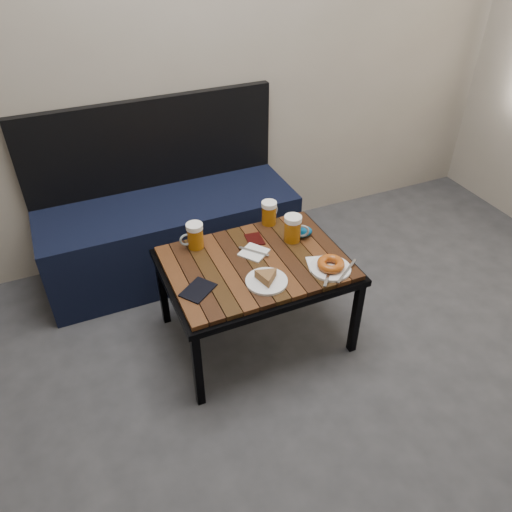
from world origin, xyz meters
name	(u,v)px	position (x,y,z in m)	size (l,w,h in m)	color
bench	(169,228)	(-0.28, 1.76, 0.27)	(1.40, 0.50, 0.95)	black
cafe_table	(256,269)	(-0.06, 1.04, 0.43)	(0.84, 0.62, 0.47)	black
beer_mug_left	(195,236)	(-0.27, 1.26, 0.54)	(0.12, 0.08, 0.13)	#9B570C
beer_mug_centre	(269,213)	(0.13, 1.31, 0.53)	(0.12, 0.10, 0.12)	#9B570C
beer_mug_right	(293,228)	(0.17, 1.12, 0.54)	(0.13, 0.11, 0.13)	#9B570C
plate_pie	(267,279)	(-0.08, 0.89, 0.49)	(0.18, 0.18, 0.05)	white
plate_bagel	(331,266)	(0.22, 0.85, 0.49)	(0.23, 0.20, 0.05)	white
napkin_left	(254,252)	(-0.04, 1.10, 0.48)	(0.16, 0.16, 0.01)	white
napkin_right	(322,264)	(0.20, 0.90, 0.48)	(0.15, 0.14, 0.01)	white
passport_navy	(198,290)	(-0.36, 0.95, 0.48)	(0.10, 0.14, 0.01)	black
passport_burgundy	(255,239)	(0.00, 1.20, 0.47)	(0.08, 0.11, 0.01)	black
knit_pouch	(300,232)	(0.22, 1.14, 0.50)	(0.12, 0.08, 0.05)	navy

